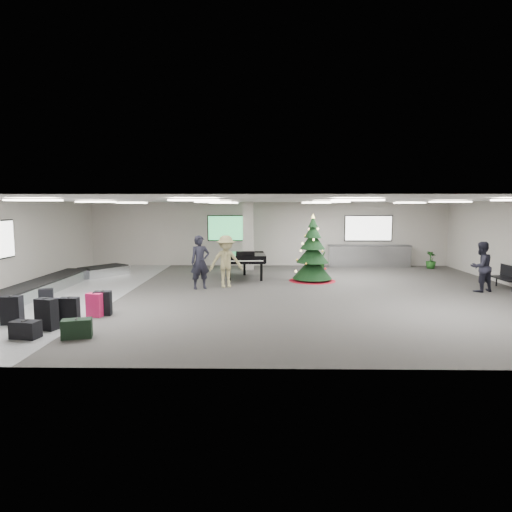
{
  "coord_description": "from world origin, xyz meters",
  "views": [
    {
      "loc": [
        -0.31,
        -14.6,
        2.98
      ],
      "look_at": [
        -0.56,
        1.0,
        1.17
      ],
      "focal_mm": 30.0,
      "sensor_mm": 36.0,
      "label": 1
    }
  ],
  "objects_px": {
    "bench": "(507,276)",
    "potted_plant_left": "(322,260)",
    "service_counter": "(369,256)",
    "christmas_tree": "(312,258)",
    "traveler_bench": "(481,267)",
    "potted_plant_right": "(431,260)",
    "baggage_carousel": "(46,287)",
    "pink_suitcase": "(95,305)",
    "grand_piano": "(245,258)",
    "traveler_a": "(200,262)",
    "traveler_b": "(226,261)"
  },
  "relations": [
    {
      "from": "bench",
      "to": "potted_plant_left",
      "type": "bearing_deg",
      "value": 141.43
    },
    {
      "from": "service_counter",
      "to": "christmas_tree",
      "type": "distance_m",
      "value": 5.33
    },
    {
      "from": "traveler_bench",
      "to": "potted_plant_right",
      "type": "distance_m",
      "value": 5.72
    },
    {
      "from": "baggage_carousel",
      "to": "pink_suitcase",
      "type": "distance_m",
      "value": 4.39
    },
    {
      "from": "grand_piano",
      "to": "potted_plant_right",
      "type": "xyz_separation_m",
      "value": [
        8.88,
        2.98,
        -0.44
      ]
    },
    {
      "from": "pink_suitcase",
      "to": "traveler_bench",
      "type": "bearing_deg",
      "value": 28.2
    },
    {
      "from": "service_counter",
      "to": "grand_piano",
      "type": "bearing_deg",
      "value": -149.08
    },
    {
      "from": "christmas_tree",
      "to": "bench",
      "type": "distance_m",
      "value": 7.1
    },
    {
      "from": "bench",
      "to": "traveler_a",
      "type": "distance_m",
      "value": 11.18
    },
    {
      "from": "traveler_bench",
      "to": "pink_suitcase",
      "type": "bearing_deg",
      "value": -3.88
    },
    {
      "from": "baggage_carousel",
      "to": "traveler_b",
      "type": "height_order",
      "value": "traveler_b"
    },
    {
      "from": "service_counter",
      "to": "traveler_a",
      "type": "distance_m",
      "value": 9.63
    },
    {
      "from": "baggage_carousel",
      "to": "service_counter",
      "type": "distance_m",
      "value": 14.5
    },
    {
      "from": "traveler_a",
      "to": "baggage_carousel",
      "type": "bearing_deg",
      "value": 163.46
    },
    {
      "from": "grand_piano",
      "to": "pink_suitcase",
      "type": "bearing_deg",
      "value": -124.93
    },
    {
      "from": "bench",
      "to": "traveler_b",
      "type": "distance_m",
      "value": 10.27
    },
    {
      "from": "grand_piano",
      "to": "traveler_bench",
      "type": "distance_m",
      "value": 8.81
    },
    {
      "from": "baggage_carousel",
      "to": "potted_plant_right",
      "type": "relative_size",
      "value": 11.4
    },
    {
      "from": "service_counter",
      "to": "potted_plant_left",
      "type": "bearing_deg",
      "value": -160.63
    },
    {
      "from": "potted_plant_left",
      "to": "baggage_carousel",
      "type": "bearing_deg",
      "value": -150.5
    },
    {
      "from": "traveler_a",
      "to": "service_counter",
      "type": "bearing_deg",
      "value": 12.77
    },
    {
      "from": "grand_piano",
      "to": "traveler_bench",
      "type": "relative_size",
      "value": 1.25
    },
    {
      "from": "baggage_carousel",
      "to": "pink_suitcase",
      "type": "relative_size",
      "value": 14.57
    },
    {
      "from": "traveler_a",
      "to": "traveler_bench",
      "type": "bearing_deg",
      "value": -27.52
    },
    {
      "from": "grand_piano",
      "to": "potted_plant_left",
      "type": "xyz_separation_m",
      "value": [
        3.57,
        2.75,
        -0.42
      ]
    },
    {
      "from": "bench",
      "to": "traveler_b",
      "type": "height_order",
      "value": "traveler_b"
    },
    {
      "from": "traveler_bench",
      "to": "potted_plant_left",
      "type": "relative_size",
      "value": 1.99
    },
    {
      "from": "service_counter",
      "to": "pink_suitcase",
      "type": "distance_m",
      "value": 14.02
    },
    {
      "from": "service_counter",
      "to": "grand_piano",
      "type": "xyz_separation_m",
      "value": [
        -6.05,
        -3.62,
        0.32
      ]
    },
    {
      "from": "baggage_carousel",
      "to": "traveler_b",
      "type": "relative_size",
      "value": 5.03
    },
    {
      "from": "service_counter",
      "to": "pink_suitcase",
      "type": "height_order",
      "value": "service_counter"
    },
    {
      "from": "traveler_a",
      "to": "traveler_b",
      "type": "distance_m",
      "value": 0.97
    },
    {
      "from": "grand_piano",
      "to": "traveler_a",
      "type": "relative_size",
      "value": 1.14
    },
    {
      "from": "pink_suitcase",
      "to": "bench",
      "type": "bearing_deg",
      "value": 28.84
    },
    {
      "from": "traveler_b",
      "to": "traveler_a",
      "type": "bearing_deg",
      "value": -173.54
    },
    {
      "from": "potted_plant_right",
      "to": "bench",
      "type": "bearing_deg",
      "value": -81.56
    },
    {
      "from": "bench",
      "to": "christmas_tree",
      "type": "bearing_deg",
      "value": 167.22
    },
    {
      "from": "traveler_b",
      "to": "potted_plant_right",
      "type": "xyz_separation_m",
      "value": [
        9.5,
        4.94,
        -0.54
      ]
    },
    {
      "from": "grand_piano",
      "to": "traveler_b",
      "type": "distance_m",
      "value": 2.05
    },
    {
      "from": "pink_suitcase",
      "to": "baggage_carousel",
      "type": "bearing_deg",
      "value": 144.22
    },
    {
      "from": "baggage_carousel",
      "to": "bench",
      "type": "bearing_deg",
      "value": 3.32
    },
    {
      "from": "baggage_carousel",
      "to": "bench",
      "type": "distance_m",
      "value": 16.46
    },
    {
      "from": "service_counter",
      "to": "traveler_bench",
      "type": "height_order",
      "value": "traveler_bench"
    },
    {
      "from": "grand_piano",
      "to": "traveler_b",
      "type": "height_order",
      "value": "traveler_b"
    },
    {
      "from": "bench",
      "to": "traveler_bench",
      "type": "height_order",
      "value": "traveler_bench"
    },
    {
      "from": "pink_suitcase",
      "to": "christmas_tree",
      "type": "xyz_separation_m",
      "value": [
        6.56,
        5.79,
        0.6
      ]
    },
    {
      "from": "baggage_carousel",
      "to": "christmas_tree",
      "type": "relative_size",
      "value": 3.6
    },
    {
      "from": "traveler_a",
      "to": "potted_plant_right",
      "type": "relative_size",
      "value": 2.29
    },
    {
      "from": "traveler_b",
      "to": "traveler_bench",
      "type": "distance_m",
      "value": 9.04
    },
    {
      "from": "baggage_carousel",
      "to": "christmas_tree",
      "type": "xyz_separation_m",
      "value": [
        9.53,
        2.57,
        0.71
      ]
    }
  ]
}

